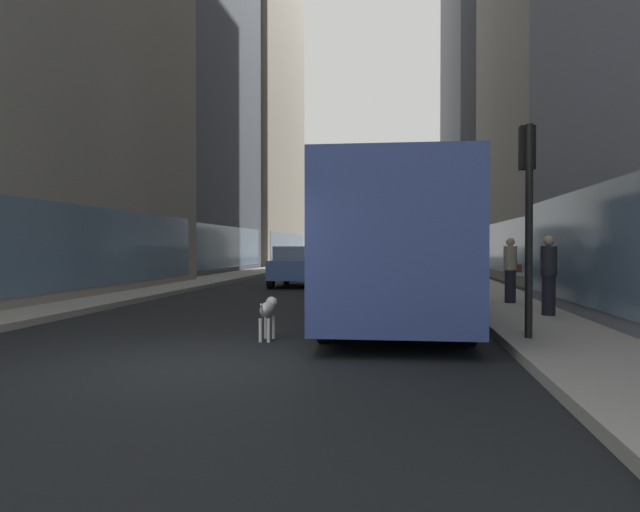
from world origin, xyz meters
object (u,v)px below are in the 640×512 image
object	(u,v)px
transit_bus	(397,239)
car_white_van	(398,257)
box_truck	(346,246)
car_blue_hatchback	(298,266)
pedestrian_with_handbag	(511,270)
pedestrian_in_coat	(549,275)
dalmatian_dog	(268,310)
traffic_light_near	(528,195)
car_black_suv	(398,264)
car_grey_wagon	(324,261)
car_yellow_taxi	(333,259)

from	to	relation	value
transit_bus	car_white_van	xyz separation A→B (m)	(0.00, 32.30, -0.95)
car_white_van	box_truck	distance (m)	4.16
car_blue_hatchback	pedestrian_with_handbag	xyz separation A→B (m)	(6.92, -8.22, 0.19)
pedestrian_in_coat	car_white_van	bearing A→B (deg)	95.54
dalmatian_dog	traffic_light_near	distance (m)	4.70
dalmatian_dog	pedestrian_in_coat	xyz separation A→B (m)	(5.40, 3.19, 0.50)
transit_bus	car_white_van	size ratio (longest dim) A/B	2.65
transit_bus	car_black_suv	xyz separation A→B (m)	(0.00, 13.08, -0.95)
car_blue_hatchback	car_black_suv	world-z (taller)	same
car_black_suv	traffic_light_near	world-z (taller)	traffic_light_near
dalmatian_dog	pedestrian_with_handbag	distance (m)	7.94
transit_bus	pedestrian_in_coat	world-z (taller)	transit_bus
transit_bus	car_blue_hatchback	size ratio (longest dim) A/B	2.76
transit_bus	traffic_light_near	bearing A→B (deg)	-63.19
traffic_light_near	pedestrian_in_coat	bearing A→B (deg)	71.80
car_blue_hatchback	traffic_light_near	size ratio (longest dim) A/B	1.23
car_white_van	pedestrian_with_handbag	bearing A→B (deg)	-84.48
car_blue_hatchback	pedestrian_in_coat	xyz separation A→B (m)	(7.21, -11.09, 0.19)
car_grey_wagon	box_truck	bearing A→B (deg)	90.00
car_blue_hatchback	traffic_light_near	world-z (taller)	traffic_light_near
car_grey_wagon	pedestrian_in_coat	world-z (taller)	pedestrian_in_coat
car_yellow_taxi	car_grey_wagon	bearing A→B (deg)	-90.00
car_grey_wagon	car_white_van	size ratio (longest dim) A/B	0.93
car_black_suv	pedestrian_with_handbag	size ratio (longest dim) A/B	2.78
box_truck	traffic_light_near	world-z (taller)	traffic_light_near
box_truck	traffic_light_near	xyz separation A→B (m)	(6.10, -37.21, 0.77)
car_black_suv	traffic_light_near	xyz separation A→B (m)	(2.10, -17.24, 1.61)
car_yellow_taxi	car_black_suv	world-z (taller)	same
dalmatian_dog	pedestrian_with_handbag	bearing A→B (deg)	49.86
car_white_van	car_yellow_taxi	bearing A→B (deg)	-114.12
car_blue_hatchback	car_black_suv	distance (m)	4.87
box_truck	pedestrian_with_handbag	bearing A→B (deg)	-77.40
box_truck	dalmatian_dog	xyz separation A→B (m)	(1.81, -37.03, -1.15)
pedestrian_in_coat	car_blue_hatchback	bearing A→B (deg)	123.02
car_white_van	traffic_light_near	size ratio (longest dim) A/B	1.28
car_yellow_taxi	car_blue_hatchback	bearing A→B (deg)	-90.00
car_grey_wagon	dalmatian_dog	distance (m)	23.04
transit_bus	traffic_light_near	xyz separation A→B (m)	(2.10, -4.16, 0.66)
car_black_suv	traffic_light_near	bearing A→B (deg)	-83.05
box_truck	pedestrian_in_coat	size ratio (longest dim) A/B	4.44
car_blue_hatchback	box_truck	xyz separation A→B (m)	(-0.00, 22.75, 0.85)
car_black_suv	car_white_van	xyz separation A→B (m)	(-0.00, 19.22, -0.00)
car_blue_hatchback	car_white_van	distance (m)	22.36
car_grey_wagon	pedestrian_with_handbag	world-z (taller)	pedestrian_with_handbag
transit_bus	pedestrian_in_coat	size ratio (longest dim) A/B	6.82
traffic_light_near	car_yellow_taxi	bearing A→B (deg)	102.50
transit_bus	dalmatian_dog	xyz separation A→B (m)	(-2.19, -3.98, -1.26)
transit_bus	car_blue_hatchback	world-z (taller)	transit_bus
car_blue_hatchback	pedestrian_in_coat	size ratio (longest dim) A/B	2.47
car_grey_wagon	transit_bus	bearing A→B (deg)	-78.10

